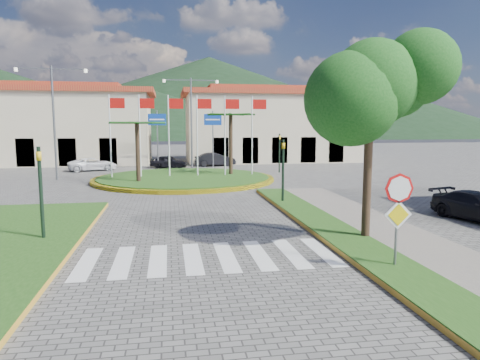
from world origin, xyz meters
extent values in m
plane|color=#575552|center=(0.00, 0.00, 0.00)|extent=(160.00, 160.00, 0.00)
cube|color=gray|center=(6.00, 2.00, 0.07)|extent=(4.00, 28.00, 0.15)
cube|color=#1E4914|center=(4.80, 2.00, 0.09)|extent=(1.60, 28.00, 0.18)
cube|color=silver|center=(0.00, 4.00, 0.01)|extent=(8.00, 3.00, 0.01)
cylinder|color=yellow|center=(0.00, 22.00, 0.12)|extent=(12.70, 12.70, 0.24)
cylinder|color=#1E4914|center=(0.00, 22.00, 0.15)|extent=(12.00, 12.00, 0.30)
cylinder|color=black|center=(-3.00, 20.00, 2.02)|extent=(0.28, 0.28, 4.05)
cylinder|color=black|center=(3.50, 23.00, 2.34)|extent=(0.28, 0.28, 4.68)
cylinder|color=silver|center=(-5.00, 22.50, 3.00)|extent=(0.10, 0.10, 6.00)
cube|color=#B00F0B|center=(-4.45, 22.50, 5.40)|extent=(1.00, 0.03, 0.70)
cylinder|color=silver|center=(-3.00, 22.50, 3.00)|extent=(0.10, 0.10, 6.00)
cube|color=#B00F0B|center=(-2.45, 22.50, 5.40)|extent=(1.00, 0.03, 0.70)
cylinder|color=silver|center=(-1.00, 22.50, 3.00)|extent=(0.10, 0.10, 6.00)
cube|color=#B00F0B|center=(-0.45, 22.50, 5.40)|extent=(1.00, 0.03, 0.70)
cylinder|color=silver|center=(1.00, 22.50, 3.00)|extent=(0.10, 0.10, 6.00)
cube|color=#B00F0B|center=(1.55, 22.50, 5.40)|extent=(1.00, 0.03, 0.70)
cylinder|color=silver|center=(3.00, 22.50, 3.00)|extent=(0.10, 0.10, 6.00)
cube|color=#B00F0B|center=(3.55, 22.50, 5.40)|extent=(1.00, 0.03, 0.70)
cylinder|color=silver|center=(5.00, 22.50, 3.00)|extent=(0.10, 0.10, 6.00)
cube|color=#B00F0B|center=(5.55, 22.50, 5.40)|extent=(1.00, 0.03, 0.70)
cylinder|color=slate|center=(4.90, 2.00, 1.25)|extent=(0.07, 0.07, 2.50)
cylinder|color=red|center=(4.90, 1.95, 2.25)|extent=(0.80, 0.03, 0.80)
cube|color=yellow|center=(4.90, 1.94, 1.55)|extent=(0.78, 0.03, 0.78)
cylinder|color=black|center=(5.50, 5.00, 2.20)|extent=(0.28, 0.28, 4.40)
ellipsoid|color=#134A14|center=(5.50, 5.00, 5.20)|extent=(3.60, 3.60, 3.20)
cylinder|color=black|center=(-5.20, 6.50, 1.60)|extent=(0.12, 0.12, 3.20)
imported|color=yellow|center=(-5.20, 6.50, 2.60)|extent=(0.15, 0.18, 0.90)
cylinder|color=black|center=(4.50, 12.00, 1.60)|extent=(0.12, 0.12, 3.20)
imported|color=yellow|center=(4.50, 12.00, 2.60)|extent=(0.15, 0.18, 0.90)
cylinder|color=black|center=(8.00, 26.00, 1.60)|extent=(0.12, 0.12, 3.20)
imported|color=yellow|center=(8.00, 26.00, 2.60)|extent=(0.18, 0.15, 0.90)
cylinder|color=slate|center=(-2.00, 31.00, 2.60)|extent=(0.12, 0.12, 5.20)
cube|color=#0E38A1|center=(-2.00, 30.94, 4.40)|extent=(1.60, 0.05, 1.00)
cylinder|color=slate|center=(3.00, 31.00, 2.60)|extent=(0.12, 0.12, 5.20)
cube|color=#0E38A1|center=(3.00, 30.94, 4.40)|extent=(1.60, 0.05, 1.00)
cylinder|color=slate|center=(1.00, 30.00, 4.00)|extent=(0.16, 0.16, 8.00)
cube|color=slate|center=(-0.20, 30.00, 7.80)|extent=(2.40, 0.08, 0.08)
cube|color=slate|center=(2.20, 30.00, 7.80)|extent=(2.40, 0.08, 0.08)
cylinder|color=slate|center=(-9.00, 24.00, 4.00)|extent=(0.16, 0.16, 8.00)
cube|color=slate|center=(-10.20, 24.00, 7.80)|extent=(2.40, 0.08, 0.08)
cube|color=slate|center=(-7.80, 24.00, 7.80)|extent=(2.40, 0.08, 0.08)
cube|color=beige|center=(-14.00, 38.00, 3.50)|extent=(22.00, 9.00, 7.00)
cube|color=maroon|center=(-14.00, 38.00, 7.25)|extent=(23.32, 9.54, 0.50)
cube|color=maroon|center=(-14.00, 38.00, 7.75)|extent=(16.50, 4.95, 0.60)
cube|color=beige|center=(10.00, 38.00, 3.50)|extent=(18.00, 9.00, 7.00)
cube|color=maroon|center=(10.00, 38.00, 7.25)|extent=(19.08, 9.54, 0.50)
cube|color=maroon|center=(10.00, 38.00, 7.75)|extent=(13.50, 4.95, 0.60)
cone|color=black|center=(15.00, 160.00, 15.00)|extent=(180.00, 180.00, 30.00)
cone|color=black|center=(70.00, 135.00, 9.00)|extent=(120.00, 120.00, 18.00)
cone|color=black|center=(-10.00, 130.00, 8.00)|extent=(110.00, 110.00, 16.00)
imported|color=white|center=(-7.52, 30.00, 0.56)|extent=(4.41, 3.07, 1.12)
imported|color=black|center=(-1.04, 31.32, 0.57)|extent=(3.56, 1.95, 1.15)
imported|color=black|center=(3.35, 32.48, 0.64)|extent=(3.93, 1.56, 1.27)
imported|color=black|center=(11.46, 7.06, 0.59)|extent=(2.59, 4.31, 1.17)
camera|label=1|loc=(-1.03, -8.26, 3.89)|focal=32.00mm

